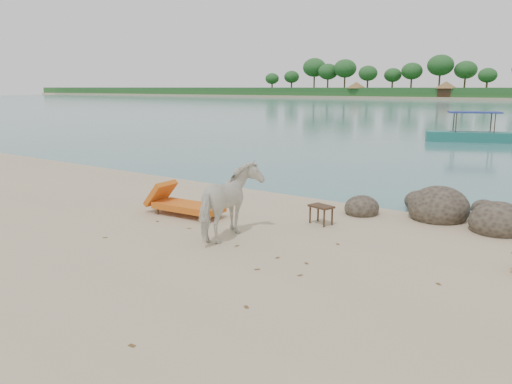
# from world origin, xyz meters

# --- Properties ---
(boulders) EXTENTS (6.17, 2.71, 1.08)m
(boulders) POSITION_xyz_m (3.15, 5.80, 0.21)
(boulders) COLOR #2F261F
(boulders) RESTS_ON ground
(cow) EXTENTS (1.22, 1.99, 1.56)m
(cow) POSITION_xyz_m (-0.53, 1.57, 0.78)
(cow) COLOR white
(cow) RESTS_ON ground
(side_table) EXTENTS (0.63, 0.49, 0.45)m
(side_table) POSITION_xyz_m (0.50, 3.65, 0.22)
(side_table) COLOR #2F2212
(side_table) RESTS_ON ground
(lounge_chair) EXTENTS (2.31, 0.96, 0.68)m
(lounge_chair) POSITION_xyz_m (-2.56, 2.42, 0.34)
(lounge_chair) COLOR orange
(lounge_chair) RESTS_ON ground
(boat_near) EXTENTS (6.04, 3.41, 2.90)m
(boat_near) POSITION_xyz_m (-1.15, 25.74, 1.45)
(boat_near) COLOR #1E675E
(boat_near) RESTS_ON water
(dead_leaves) EXTENTS (6.73, 7.18, 0.00)m
(dead_leaves) POSITION_xyz_m (0.19, 0.49, 0.01)
(dead_leaves) COLOR brown
(dead_leaves) RESTS_ON ground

